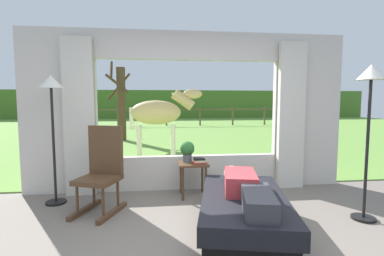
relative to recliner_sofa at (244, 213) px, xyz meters
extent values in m
cube|color=beige|center=(-2.45, 1.70, 1.06)|extent=(1.15, 0.12, 2.55)
cube|color=beige|center=(1.60, 1.70, 1.06)|extent=(1.15, 0.12, 2.55)
cube|color=beige|center=(-0.42, 1.70, 0.06)|extent=(2.90, 0.12, 0.55)
cube|color=beige|center=(-0.42, 1.70, 2.11)|extent=(2.90, 0.12, 0.45)
cube|color=beige|center=(-2.11, 1.56, 0.98)|extent=(0.44, 0.10, 2.40)
cube|color=beige|center=(1.27, 1.56, 0.98)|extent=(0.44, 0.10, 2.40)
cube|color=olive|center=(-0.42, 12.60, -0.21)|extent=(36.00, 21.68, 0.02)
cube|color=#477028|center=(-0.42, 22.44, 0.98)|extent=(36.00, 2.00, 2.40)
cube|color=black|center=(0.00, 0.00, -0.10)|extent=(1.14, 1.70, 0.24)
cube|color=black|center=(0.00, 0.00, 0.11)|extent=(1.24, 1.85, 0.18)
cube|color=#B23338|center=(0.00, 0.15, 0.31)|extent=(0.46, 0.66, 0.22)
cube|color=#333338|center=(0.00, -0.44, 0.29)|extent=(0.42, 0.72, 0.18)
sphere|color=tan|center=(0.00, 0.53, 0.31)|extent=(0.20, 0.20, 0.20)
cube|color=#4C331E|center=(-1.70, 0.75, 0.22)|extent=(0.62, 0.62, 0.06)
cube|color=#4C331E|center=(-1.62, 0.95, 0.56)|extent=(0.47, 0.23, 0.68)
cube|color=#4C331E|center=(-1.88, 0.82, -0.19)|extent=(0.30, 0.66, 0.06)
cube|color=#4C331E|center=(-1.51, 0.68, -0.19)|extent=(0.30, 0.66, 0.06)
cylinder|color=#4C331E|center=(-1.93, 0.65, 0.02)|extent=(0.04, 0.04, 0.38)
cylinder|color=#4C331E|center=(-1.59, 0.52, 0.02)|extent=(0.04, 0.04, 0.38)
cylinder|color=#4C331E|center=(-1.80, 0.98, 0.02)|extent=(0.04, 0.04, 0.38)
cylinder|color=#4C331E|center=(-1.46, 0.85, 0.02)|extent=(0.04, 0.04, 0.38)
cube|color=#4C331E|center=(-0.40, 1.28, 0.29)|extent=(0.44, 0.44, 0.03)
cylinder|color=#4C331E|center=(-0.57, 1.11, 0.03)|extent=(0.04, 0.04, 0.49)
cylinder|color=#4C331E|center=(-0.23, 1.11, 0.03)|extent=(0.04, 0.04, 0.49)
cylinder|color=#4C331E|center=(-0.57, 1.45, 0.03)|extent=(0.04, 0.04, 0.49)
cylinder|color=#4C331E|center=(-0.23, 1.45, 0.03)|extent=(0.04, 0.04, 0.49)
cylinder|color=#4C5156|center=(-0.48, 1.34, 0.36)|extent=(0.14, 0.14, 0.12)
sphere|color=#2D6B2D|center=(-0.48, 1.34, 0.51)|extent=(0.22, 0.22, 0.22)
cube|color=#B22D28|center=(-0.32, 1.21, 0.31)|extent=(0.20, 0.14, 0.02)
cube|color=beige|center=(-0.31, 1.21, 0.34)|extent=(0.17, 0.13, 0.03)
cube|color=black|center=(-0.32, 1.21, 0.37)|extent=(0.16, 0.13, 0.03)
cylinder|color=black|center=(-2.37, 1.20, -0.20)|extent=(0.28, 0.28, 0.03)
cylinder|color=black|center=(-2.37, 1.20, 0.59)|extent=(0.04, 0.04, 1.62)
cone|color=white|center=(-2.37, 1.20, 1.49)|extent=(0.32, 0.32, 0.18)
cylinder|color=black|center=(1.57, 0.18, -0.20)|extent=(0.28, 0.28, 0.03)
cylinder|color=black|center=(1.57, 0.18, 0.63)|extent=(0.04, 0.04, 1.69)
cone|color=white|center=(1.57, 0.18, 1.57)|extent=(0.32, 0.32, 0.18)
ellipsoid|color=tan|center=(-0.97, 4.24, 0.95)|extent=(1.25, 0.57, 0.60)
cylinder|color=tan|center=(-0.29, 4.23, 1.26)|extent=(0.60, 0.27, 0.53)
ellipsoid|color=tan|center=(-0.05, 4.23, 1.41)|extent=(0.48, 0.20, 0.24)
cube|color=beige|center=(-0.37, 4.23, 1.29)|extent=(0.43, 0.08, 0.32)
cylinder|color=beige|center=(-1.57, 4.24, 0.80)|extent=(0.10, 0.10, 0.55)
cylinder|color=beige|center=(-0.55, 4.39, 0.23)|extent=(0.11, 0.11, 0.85)
cylinder|color=beige|center=(-0.55, 4.07, 0.23)|extent=(0.11, 0.11, 0.85)
cylinder|color=beige|center=(-1.39, 4.40, 0.23)|extent=(0.11, 0.11, 0.85)
cylinder|color=beige|center=(-1.39, 4.08, 0.23)|extent=(0.11, 0.11, 0.85)
cylinder|color=#4C3823|center=(-2.25, 7.83, 1.13)|extent=(0.32, 0.32, 2.66)
cylinder|color=#47331E|center=(-2.38, 8.26, 1.79)|extent=(0.87, 0.33, 1.04)
cylinder|color=#47331E|center=(-2.57, 7.79, 2.36)|extent=(0.17, 0.74, 0.70)
cylinder|color=#47331E|center=(-2.35, 7.48, 1.86)|extent=(0.86, 0.31, 0.69)
cylinder|color=brown|center=(-8.42, 14.01, 0.35)|extent=(0.10, 0.10, 1.10)
cylinder|color=brown|center=(-6.42, 14.01, 0.35)|extent=(0.10, 0.10, 1.10)
cylinder|color=brown|center=(-4.42, 14.01, 0.35)|extent=(0.10, 0.10, 1.10)
cylinder|color=brown|center=(-2.42, 14.01, 0.35)|extent=(0.10, 0.10, 1.10)
cylinder|color=brown|center=(-0.42, 14.01, 0.35)|extent=(0.10, 0.10, 1.10)
cylinder|color=brown|center=(1.58, 14.01, 0.35)|extent=(0.10, 0.10, 1.10)
cylinder|color=brown|center=(3.58, 14.01, 0.35)|extent=(0.10, 0.10, 1.10)
cylinder|color=brown|center=(5.58, 14.01, 0.35)|extent=(0.10, 0.10, 1.10)
cylinder|color=brown|center=(7.58, 14.01, 0.35)|extent=(0.10, 0.10, 1.10)
cube|color=brown|center=(-0.42, 14.01, 0.75)|extent=(16.00, 0.06, 0.08)
camera|label=1|loc=(-0.92, -2.97, 1.22)|focal=26.93mm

